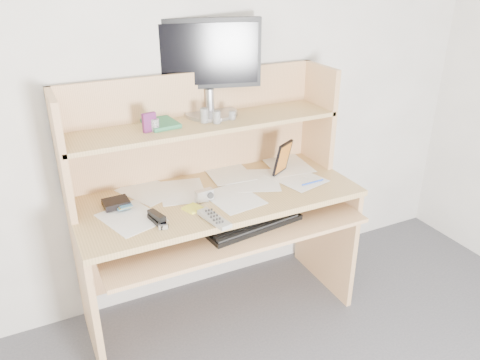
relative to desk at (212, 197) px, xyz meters
name	(u,v)px	position (x,y,z in m)	size (l,w,h in m)	color
back_wall	(191,81)	(0.00, 0.24, 0.56)	(3.60, 0.04, 2.50)	white
desk	(212,197)	(0.00, 0.00, 0.00)	(1.40, 0.70, 1.30)	tan
paper_clutter	(218,193)	(0.00, -0.08, 0.06)	(1.32, 0.54, 0.01)	white
keyboard	(252,223)	(0.09, -0.28, -0.03)	(0.50, 0.23, 0.03)	black
tv_remote	(214,219)	(-0.12, -0.33, 0.07)	(0.05, 0.19, 0.02)	#9E9F9A
flip_phone	(163,223)	(-0.34, -0.26, 0.07)	(0.04, 0.08, 0.02)	#ACACAE
stapler	(157,218)	(-0.35, -0.23, 0.08)	(0.04, 0.13, 0.04)	black
wallet	(116,203)	(-0.48, 0.00, 0.08)	(0.12, 0.10, 0.03)	black
sticky_note_pad	(193,208)	(-0.17, -0.18, 0.06)	(0.08, 0.08, 0.01)	yellow
digital_camera	(204,195)	(-0.09, -0.12, 0.09)	(0.09, 0.03, 0.05)	#BABABC
game_case	(283,158)	(0.41, -0.02, 0.15)	(0.13, 0.01, 0.18)	black
blue_pen	(313,182)	(0.49, -0.19, 0.07)	(0.01, 0.01, 0.13)	blue
card_box	(149,122)	(-0.28, 0.04, 0.43)	(0.07, 0.02, 0.09)	#AB162E
shelf_book	(161,123)	(-0.21, 0.12, 0.40)	(0.14, 0.19, 0.02)	#2E7449
chip_stack_a	(155,125)	(-0.26, 0.05, 0.42)	(0.04, 0.04, 0.06)	black
chip_stack_b	(217,117)	(0.05, 0.02, 0.42)	(0.04, 0.04, 0.06)	silver
chip_stack_c	(232,115)	(0.14, 0.04, 0.41)	(0.04, 0.04, 0.04)	black
chip_stack_d	(204,116)	(0.00, 0.06, 0.42)	(0.04, 0.04, 0.07)	white
monitor	(208,64)	(0.08, 0.20, 0.64)	(0.54, 0.27, 0.48)	#9F9FA4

